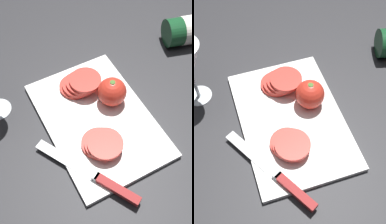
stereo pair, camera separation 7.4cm
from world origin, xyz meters
TOP-DOWN VIEW (x-y plane):
  - ground_plane at (0.00, 0.00)m, footprint 3.00×3.00m
  - cutting_board at (0.09, -0.00)m, footprint 0.36×0.25m
  - whole_tomato at (0.06, 0.06)m, footprint 0.07×0.07m
  - knife at (0.24, -0.07)m, footprint 0.24×0.15m
  - tomato_slice_stack_near at (0.16, -0.03)m, footprint 0.10×0.09m
  - tomato_slice_stack_far at (-0.02, 0.01)m, footprint 0.10×0.11m

SIDE VIEW (x-z plane):
  - ground_plane at x=0.00m, z-range 0.00..0.00m
  - cutting_board at x=0.09m, z-range 0.00..0.01m
  - knife at x=0.24m, z-range 0.01..0.03m
  - tomato_slice_stack_near at x=0.16m, z-range 0.01..0.04m
  - tomato_slice_stack_far at x=-0.02m, z-range 0.01..0.05m
  - whole_tomato at x=0.06m, z-range 0.01..0.09m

